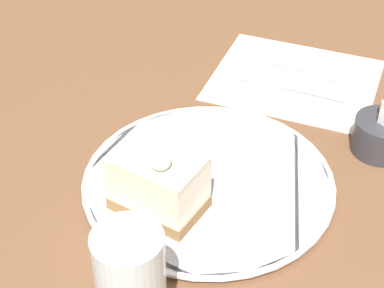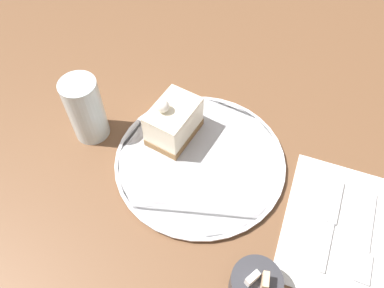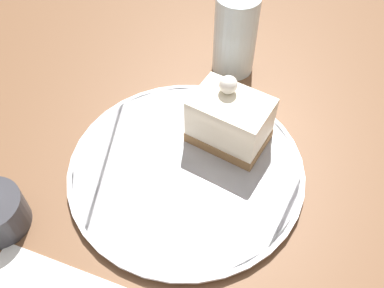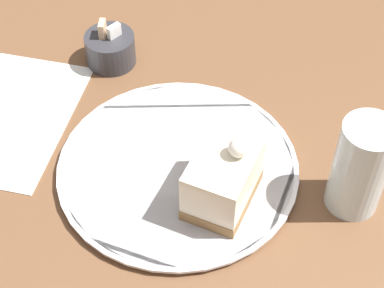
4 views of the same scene
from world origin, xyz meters
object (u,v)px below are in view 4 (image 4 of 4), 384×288
(drinking_glass, at_px, (361,167))
(sugar_bowl, at_px, (110,49))
(plate, at_px, (178,168))
(knife, at_px, (9,124))
(cake_slice, at_px, (223,178))

(drinking_glass, bearing_deg, sugar_bowl, 161.98)
(plate, bearing_deg, knife, -177.56)
(sugar_bowl, bearing_deg, cake_slice, -37.86)
(knife, height_order, drinking_glass, drinking_glass)
(plate, distance_m, sugar_bowl, 0.22)
(sugar_bowl, bearing_deg, plate, -42.95)
(sugar_bowl, xyz_separation_m, drinking_glass, (0.37, -0.12, 0.04))
(cake_slice, bearing_deg, knife, 179.59)
(drinking_glass, bearing_deg, cake_slice, -157.16)
(knife, bearing_deg, plate, -3.61)
(plate, xyz_separation_m, drinking_glass, (0.20, 0.03, 0.06))
(knife, bearing_deg, cake_slice, -9.14)
(plate, xyz_separation_m, sugar_bowl, (-0.16, 0.15, 0.02))
(plate, height_order, knife, plate)
(cake_slice, bearing_deg, drinking_glass, 25.53)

